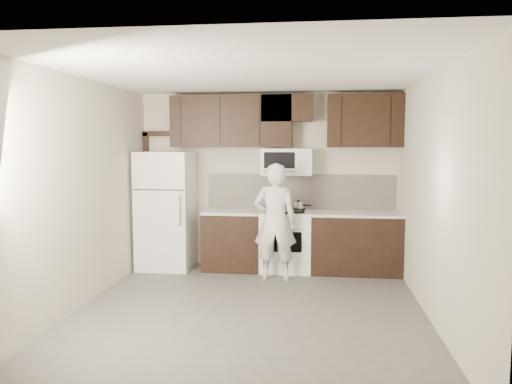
% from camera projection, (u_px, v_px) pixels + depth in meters
% --- Properties ---
extents(floor, '(4.50, 4.50, 0.00)m').
position_uv_depth(floor, '(249.00, 312.00, 5.72)').
color(floor, '#504E4B').
rests_on(floor, ground).
extents(back_wall, '(4.00, 0.00, 4.00)m').
position_uv_depth(back_wall, '(268.00, 180.00, 7.81)').
color(back_wall, beige).
rests_on(back_wall, ground).
extents(ceiling, '(4.50, 4.50, 0.00)m').
position_uv_depth(ceiling, '(249.00, 73.00, 5.45)').
color(ceiling, white).
rests_on(ceiling, back_wall).
extents(counter_run, '(2.95, 0.64, 0.91)m').
position_uv_depth(counter_run, '(306.00, 241.00, 7.52)').
color(counter_run, black).
rests_on(counter_run, floor).
extents(stove, '(0.76, 0.66, 0.94)m').
position_uv_depth(stove, '(286.00, 241.00, 7.55)').
color(stove, white).
rests_on(stove, floor).
extents(backsplash, '(2.90, 0.02, 0.54)m').
position_uv_depth(backsplash, '(300.00, 192.00, 7.75)').
color(backsplash, beige).
rests_on(backsplash, counter_run).
extents(upper_cabinets, '(3.48, 0.35, 0.78)m').
position_uv_depth(upper_cabinets, '(281.00, 120.00, 7.52)').
color(upper_cabinets, black).
rests_on(upper_cabinets, back_wall).
extents(microwave, '(0.76, 0.42, 0.40)m').
position_uv_depth(microwave, '(287.00, 162.00, 7.55)').
color(microwave, white).
rests_on(microwave, upper_cabinets).
extents(refrigerator, '(0.80, 0.76, 1.80)m').
position_uv_depth(refrigerator, '(166.00, 210.00, 7.68)').
color(refrigerator, white).
rests_on(refrigerator, floor).
extents(door_trim, '(0.50, 0.08, 2.12)m').
position_uv_depth(door_trim, '(149.00, 186.00, 8.01)').
color(door_trim, black).
rests_on(door_trim, floor).
extents(saucepan, '(0.28, 0.17, 0.16)m').
position_uv_depth(saucepan, '(299.00, 206.00, 7.63)').
color(saucepan, silver).
rests_on(saucepan, stove).
extents(baking_tray, '(0.47, 0.41, 0.02)m').
position_uv_depth(baking_tray, '(283.00, 212.00, 7.37)').
color(baking_tray, black).
rests_on(baking_tray, counter_run).
extents(pizza, '(0.34, 0.34, 0.02)m').
position_uv_depth(pizza, '(283.00, 210.00, 7.37)').
color(pizza, tan).
rests_on(pizza, baking_tray).
extents(person, '(0.61, 0.41, 1.66)m').
position_uv_depth(person, '(275.00, 222.00, 7.03)').
color(person, silver).
rests_on(person, floor).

